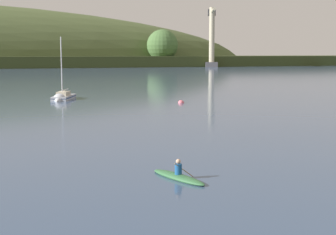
{
  "coord_description": "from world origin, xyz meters",
  "views": [
    {
      "loc": [
        -11.18,
        1.92,
        5.62
      ],
      "look_at": [
        -1.7,
        34.68,
        1.11
      ],
      "focal_mm": 52.21,
      "sensor_mm": 36.0,
      "label": 1
    }
  ],
  "objects_px": {
    "canoe_with_paddler": "(178,177)",
    "dockside_crane": "(212,37)",
    "sailboat_far_left": "(62,99)",
    "mooring_buoy_foreground": "(181,103)"
  },
  "relations": [
    {
      "from": "sailboat_far_left",
      "to": "canoe_with_paddler",
      "type": "height_order",
      "value": "sailboat_far_left"
    },
    {
      "from": "sailboat_far_left",
      "to": "canoe_with_paddler",
      "type": "relative_size",
      "value": 2.42
    },
    {
      "from": "canoe_with_paddler",
      "to": "mooring_buoy_foreground",
      "type": "height_order",
      "value": "canoe_with_paddler"
    },
    {
      "from": "canoe_with_paddler",
      "to": "sailboat_far_left",
      "type": "bearing_deg",
      "value": 161.09
    },
    {
      "from": "canoe_with_paddler",
      "to": "mooring_buoy_foreground",
      "type": "relative_size",
      "value": 4.62
    },
    {
      "from": "mooring_buoy_foreground",
      "to": "canoe_with_paddler",
      "type": "bearing_deg",
      "value": -107.87
    },
    {
      "from": "dockside_crane",
      "to": "mooring_buoy_foreground",
      "type": "bearing_deg",
      "value": -4.65
    },
    {
      "from": "sailboat_far_left",
      "to": "mooring_buoy_foreground",
      "type": "bearing_deg",
      "value": 77.17
    },
    {
      "from": "canoe_with_paddler",
      "to": "dockside_crane",
      "type": "bearing_deg",
      "value": 136.05
    },
    {
      "from": "dockside_crane",
      "to": "canoe_with_paddler",
      "type": "relative_size",
      "value": 6.85
    }
  ]
}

